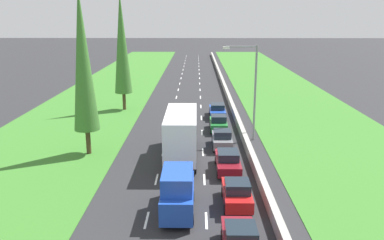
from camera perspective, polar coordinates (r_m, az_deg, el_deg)
The scene contains 16 objects.
ground_plane at distance 61.22m, azimuth -0.46°, elevation 3.82°, with size 300.00×300.00×0.00m, color #28282B.
grass_verge_left at distance 62.74m, azimuth -12.12°, elevation 3.78°, with size 14.00×140.00×0.04m, color #387528.
grass_verge_right at distance 62.62m, azimuth 12.81°, elevation 3.72°, with size 14.00×140.00×0.04m, color #387528.
median_barrier at distance 61.30m, azimuth 4.89°, elevation 4.18°, with size 0.44×120.00×0.85m, color #9E9B93.
lane_markings at distance 61.22m, azimuth -0.46°, elevation 3.82°, with size 3.64×116.00×0.01m.
maroon_hatchback_right_lane at distance 20.80m, azimuth 6.89°, elevation -16.67°, with size 1.74×3.90×1.72m.
red_hatchback_right_lane at distance 25.58m, azimuth 6.41°, elevation -10.32°, with size 1.74×3.90×1.72m.
blue_van_centre_lane at distance 24.32m, azimuth -2.05°, elevation -10.16°, with size 1.96×4.90×2.82m.
maroon_sedan_right_lane at distance 30.83m, azimuth 5.13°, elevation -5.86°, with size 1.82×4.50×1.64m.
white_box_truck_centre_lane at distance 32.77m, azimuth -1.50°, elevation -2.01°, with size 2.46×9.40×4.18m.
grey_hatchback_right_lane at distance 36.06m, azimuth 4.30°, elevation -2.71°, with size 1.74×3.90×1.72m.
green_hatchback_right_lane at distance 41.24m, azimuth 3.79°, elevation -0.45°, with size 1.74×3.90×1.72m.
blue_sedan_right_lane at distance 46.78m, azimuth 3.63°, elevation 1.36°, with size 1.82×4.50×1.64m.
poplar_tree_second at distance 34.08m, azimuth -15.33°, elevation 8.20°, with size 2.15×2.15×14.00m.
poplar_tree_third at distance 50.13m, azimuth -10.00°, elevation 10.70°, with size 2.16×2.16×14.43m.
street_light_mast at distance 37.71m, azimuth 8.51°, elevation 4.82°, with size 3.20×0.28×9.00m.
Camera 1 is at (1.14, -0.09, 11.66)m, focal length 37.38 mm.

